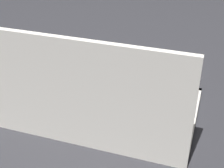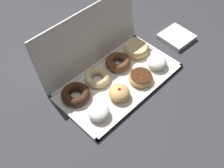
% 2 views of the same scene
% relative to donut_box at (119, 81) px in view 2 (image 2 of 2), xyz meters
% --- Properties ---
extents(ground_plane, '(3.00, 3.00, 0.00)m').
position_rel_donut_box_xyz_m(ground_plane, '(0.00, 0.00, -0.01)').
color(ground_plane, '#333338').
extents(donut_box, '(0.55, 0.29, 0.01)m').
position_rel_donut_box_xyz_m(donut_box, '(0.00, 0.00, 0.00)').
color(donut_box, silver).
rests_on(donut_box, ground).
extents(box_lid_open, '(0.55, 0.06, 0.28)m').
position_rel_donut_box_xyz_m(box_lid_open, '(0.00, 0.18, 0.13)').
color(box_lid_open, silver).
rests_on(box_lid_open, ground).
extents(powdered_filled_donut_0, '(0.09, 0.09, 0.05)m').
position_rel_donut_box_xyz_m(powdered_filled_donut_0, '(-0.19, -0.07, 0.03)').
color(powdered_filled_donut_0, white).
rests_on(powdered_filled_donut_0, donut_box).
extents(jelly_filled_donut_1, '(0.09, 0.09, 0.05)m').
position_rel_donut_box_xyz_m(jelly_filled_donut_1, '(-0.06, -0.06, 0.03)').
color(jelly_filled_donut_1, tan).
rests_on(jelly_filled_donut_1, donut_box).
extents(sprinkle_donut_2, '(0.11, 0.11, 0.04)m').
position_rel_donut_box_xyz_m(sprinkle_donut_2, '(0.07, -0.07, 0.02)').
color(sprinkle_donut_2, tan).
rests_on(sprinkle_donut_2, donut_box).
extents(powdered_filled_donut_3, '(0.09, 0.09, 0.05)m').
position_rel_donut_box_xyz_m(powdered_filled_donut_3, '(0.19, -0.06, 0.03)').
color(powdered_filled_donut_3, white).
rests_on(powdered_filled_donut_3, donut_box).
extents(chocolate_cake_ring_donut_4, '(0.12, 0.12, 0.04)m').
position_rel_donut_box_xyz_m(chocolate_cake_ring_donut_4, '(-0.19, 0.07, 0.02)').
color(chocolate_cake_ring_donut_4, '#381E11').
rests_on(chocolate_cake_ring_donut_4, donut_box).
extents(cruller_donut_5, '(0.11, 0.11, 0.03)m').
position_rel_donut_box_xyz_m(cruller_donut_5, '(-0.07, 0.07, 0.02)').
color(cruller_donut_5, '#EACC8C').
rests_on(cruller_donut_5, donut_box).
extents(chocolate_cake_ring_donut_6, '(0.12, 0.12, 0.04)m').
position_rel_donut_box_xyz_m(chocolate_cake_ring_donut_6, '(0.07, 0.07, 0.02)').
color(chocolate_cake_ring_donut_6, '#59331E').
rests_on(chocolate_cake_ring_donut_6, donut_box).
extents(glazed_ring_donut_7, '(0.12, 0.12, 0.04)m').
position_rel_donut_box_xyz_m(glazed_ring_donut_7, '(0.19, 0.07, 0.03)').
color(glazed_ring_donut_7, '#E5B770').
rests_on(glazed_ring_donut_7, donut_box).
extents(napkin_stack, '(0.15, 0.15, 0.02)m').
position_rel_donut_box_xyz_m(napkin_stack, '(0.42, -0.01, 0.01)').
color(napkin_stack, white).
rests_on(napkin_stack, ground).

